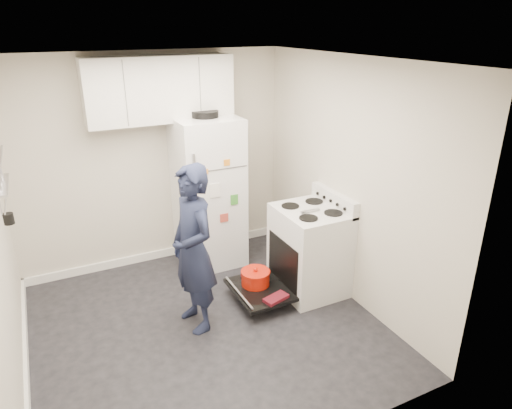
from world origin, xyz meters
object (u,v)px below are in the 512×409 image
open_oven_door (258,284)px  person (193,250)px  electric_range (308,251)px  refrigerator (208,192)px

open_oven_door → person: (-0.72, -0.11, 0.62)m
electric_range → person: (-1.31, -0.06, 0.35)m
refrigerator → person: 1.31m
open_oven_door → refrigerator: 1.28m
electric_range → person: person is taller
person → electric_range: bearing=84.7°
person → refrigerator: bearing=145.1°
refrigerator → person: refrigerator is taller
electric_range → open_oven_door: 0.65m
electric_range → refrigerator: refrigerator is taller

